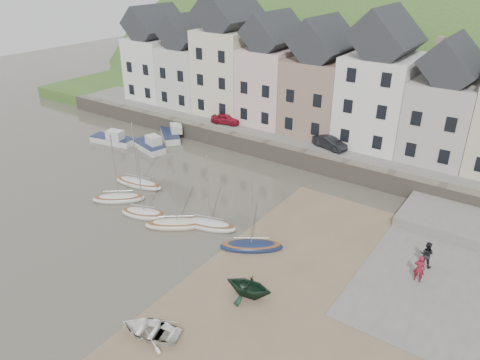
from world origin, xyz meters
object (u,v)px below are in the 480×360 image
Objects in this scene: rowboat_green at (249,285)px; car_right at (330,142)px; person_dark at (426,254)px; car_left at (226,119)px; sailboat_0 at (138,183)px; person_red at (419,269)px; rowboat_white at (151,330)px.

car_right is at bearing -177.16° from rowboat_green.
car_left is (-25.94, 12.33, 1.12)m from person_dark.
sailboat_0 is 14.98m from car_left.
sailboat_0 reaches higher than rowboat_green.
person_red is at bearing -121.45° from car_right.
car_left is 13.08m from car_right.
sailboat_0 is 18.19m from rowboat_green.
rowboat_white is at bearing -162.88° from car_left.
sailboat_0 is 1.84× the size of car_left.
person_red is at bearing 122.61° from rowboat_green.
person_red is 0.51× the size of car_right.
car_right is (-4.73, 21.61, 1.38)m from rowboat_green.
person_red reaches higher than rowboat_white.
car_right is at bearing -49.62° from person_red.
car_right is (12.14, 14.82, 1.95)m from sailboat_0.
car_right reaches higher than person_dark.
sailboat_0 reaches higher than car_right.
sailboat_0 is at bearing 156.99° from car_right.
sailboat_0 is 25.14m from person_dark.
sailboat_0 is at bearing -121.43° from rowboat_green.
rowboat_green is at bearing -21.92° from sailboat_0.
rowboat_white is at bearing 54.82° from person_dark.
person_dark reaches higher than rowboat_white.
person_red is (8.18, 7.39, 0.24)m from rowboat_green.
person_red is at bearing 1.38° from sailboat_0.
rowboat_green is 0.86× the size of car_left.
car_right is at bearing -43.48° from person_dark.
person_dark is at bearing 129.28° from rowboat_green.
car_left reaches higher than rowboat_white.
rowboat_green reaches higher than rowboat_white.
sailboat_0 reaches higher than car_left.
car_left is at bearing -30.54° from person_red.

